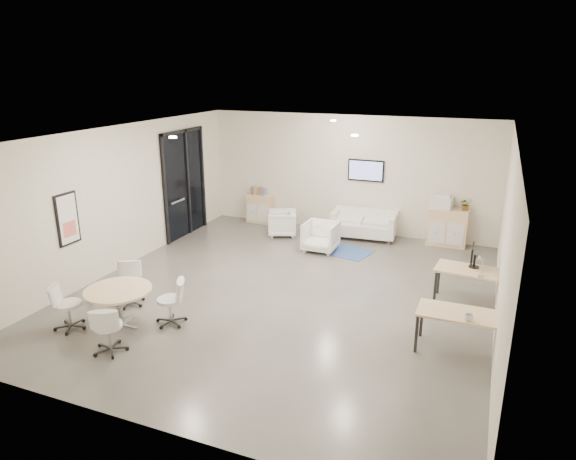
% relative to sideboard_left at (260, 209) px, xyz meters
% --- Properties ---
extents(room_shell, '(9.60, 10.60, 4.80)m').
position_rel_sideboard_left_xyz_m(room_shell, '(2.58, -4.28, 1.18)').
color(room_shell, '#4C4945').
rests_on(room_shell, ground).
extents(glass_door, '(0.09, 1.90, 2.85)m').
position_rel_sideboard_left_xyz_m(glass_door, '(-1.37, -1.77, 1.09)').
color(glass_door, black).
rests_on(glass_door, room_shell).
extents(artwork, '(0.05, 0.54, 1.04)m').
position_rel_sideboard_left_xyz_m(artwork, '(-1.39, -5.88, 1.13)').
color(artwork, black).
rests_on(artwork, room_shell).
extents(wall_tv, '(0.98, 0.06, 0.58)m').
position_rel_sideboard_left_xyz_m(wall_tv, '(3.08, 0.18, 1.33)').
color(wall_tv, black).
rests_on(wall_tv, room_shell).
extents(ceiling_spots, '(3.14, 4.14, 0.03)m').
position_rel_sideboard_left_xyz_m(ceiling_spots, '(2.38, -3.45, 2.76)').
color(ceiling_spots, '#FFEAC6').
rests_on(ceiling_spots, room_shell).
extents(sideboard_left, '(0.74, 0.39, 0.84)m').
position_rel_sideboard_left_xyz_m(sideboard_left, '(0.00, 0.00, 0.00)').
color(sideboard_left, '#D7AC81').
rests_on(sideboard_left, room_shell).
extents(sideboard_right, '(0.97, 0.47, 0.97)m').
position_rel_sideboard_left_xyz_m(sideboard_right, '(5.32, -0.04, 0.07)').
color(sideboard_right, '#D7AC81').
rests_on(sideboard_right, room_shell).
extents(books, '(0.43, 0.14, 0.22)m').
position_rel_sideboard_left_xyz_m(books, '(-0.04, 0.00, 0.53)').
color(books, red).
rests_on(books, sideboard_left).
extents(printer, '(0.56, 0.48, 0.36)m').
position_rel_sideboard_left_xyz_m(printer, '(5.13, -0.04, 0.72)').
color(printer, white).
rests_on(printer, sideboard_right).
extents(loveseat, '(1.77, 0.99, 0.64)m').
position_rel_sideboard_left_xyz_m(loveseat, '(3.19, -0.21, -0.07)').
color(loveseat, silver).
rests_on(loveseat, room_shell).
extents(blue_rug, '(1.58, 1.22, 0.01)m').
position_rel_sideboard_left_xyz_m(blue_rug, '(2.96, -1.48, -0.41)').
color(blue_rug, navy).
rests_on(blue_rug, room_shell).
extents(armchair_left, '(0.91, 0.94, 0.76)m').
position_rel_sideboard_left_xyz_m(armchair_left, '(1.08, -0.88, -0.04)').
color(armchair_left, silver).
rests_on(armchair_left, room_shell).
extents(armchair_right, '(0.79, 0.74, 0.82)m').
position_rel_sideboard_left_xyz_m(armchair_right, '(2.45, -1.67, -0.01)').
color(armchair_right, silver).
rests_on(armchair_right, room_shell).
extents(desk_rear, '(1.43, 0.80, 0.72)m').
position_rel_sideboard_left_xyz_m(desk_rear, '(6.12, -3.47, 0.23)').
color(desk_rear, '#D7AC81').
rests_on(desk_rear, room_shell).
extents(desk_front, '(1.32, 0.66, 0.69)m').
position_rel_sideboard_left_xyz_m(desk_front, '(6.03, -5.37, 0.20)').
color(desk_front, '#D7AC81').
rests_on(desk_front, room_shell).
extents(monitor, '(0.20, 0.50, 0.44)m').
position_rel_sideboard_left_xyz_m(monitor, '(6.08, -3.32, 0.54)').
color(monitor, black).
rests_on(monitor, desk_rear).
extents(round_table, '(1.16, 1.16, 0.71)m').
position_rel_sideboard_left_xyz_m(round_table, '(0.43, -6.73, 0.21)').
color(round_table, '#D7AC81').
rests_on(round_table, room_shell).
extents(meeting_chairs, '(2.32, 2.32, 0.82)m').
position_rel_sideboard_left_xyz_m(meeting_chairs, '(0.43, -6.73, -0.01)').
color(meeting_chairs, white).
rests_on(meeting_chairs, room_shell).
extents(plant_cabinet, '(0.38, 0.40, 0.25)m').
position_rel_sideboard_left_xyz_m(plant_cabinet, '(5.71, -0.01, 0.68)').
color(plant_cabinet, '#3F7F3F').
rests_on(plant_cabinet, sideboard_right).
extents(plant_floor, '(0.21, 0.30, 0.12)m').
position_rel_sideboard_left_xyz_m(plant_floor, '(-0.74, -6.20, -0.35)').
color(plant_floor, '#3F7F3F').
rests_on(plant_floor, room_shell).
extents(cup, '(0.15, 0.12, 0.14)m').
position_rel_sideboard_left_xyz_m(cup, '(6.17, -5.61, 0.34)').
color(cup, white).
rests_on(cup, desk_front).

